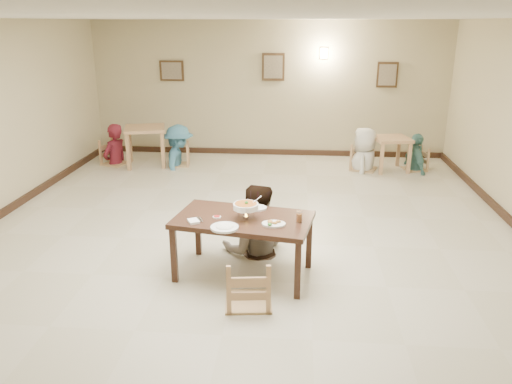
# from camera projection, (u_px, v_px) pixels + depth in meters

# --- Properties ---
(floor) EXTENTS (10.00, 10.00, 0.00)m
(floor) POSITION_uv_depth(u_px,v_px,m) (246.00, 242.00, 7.03)
(floor) COLOR beige
(floor) RESTS_ON ground
(ceiling) EXTENTS (10.00, 10.00, 0.00)m
(ceiling) POSITION_uv_depth(u_px,v_px,m) (244.00, 17.00, 6.06)
(ceiling) COLOR silver
(ceiling) RESTS_ON wall_back
(wall_back) EXTENTS (10.00, 0.00, 10.00)m
(wall_back) POSITION_uv_depth(u_px,v_px,m) (269.00, 89.00, 11.26)
(wall_back) COLOR #BDB089
(wall_back) RESTS_ON floor
(baseboard_back) EXTENTS (8.00, 0.06, 0.12)m
(baseboard_back) POSITION_uv_depth(u_px,v_px,m) (268.00, 152.00, 11.70)
(baseboard_back) COLOR #301D13
(baseboard_back) RESTS_ON floor
(picture_a) EXTENTS (0.55, 0.04, 0.45)m
(picture_a) POSITION_uv_depth(u_px,v_px,m) (172.00, 71.00, 11.27)
(picture_a) COLOR #3A2717
(picture_a) RESTS_ON wall_back
(picture_b) EXTENTS (0.50, 0.04, 0.60)m
(picture_b) POSITION_uv_depth(u_px,v_px,m) (273.00, 67.00, 11.05)
(picture_b) COLOR #3A2717
(picture_b) RESTS_ON wall_back
(picture_c) EXTENTS (0.45, 0.04, 0.55)m
(picture_c) POSITION_uv_depth(u_px,v_px,m) (387.00, 75.00, 10.89)
(picture_c) COLOR #3A2717
(picture_c) RESTS_ON wall_back
(wall_sconce) EXTENTS (0.16, 0.05, 0.22)m
(wall_sconce) POSITION_uv_depth(u_px,v_px,m) (324.00, 53.00, 10.87)
(wall_sconce) COLOR #FFD88C
(wall_sconce) RESTS_ON wall_back
(main_table) EXTENTS (1.73, 1.16, 0.75)m
(main_table) POSITION_uv_depth(u_px,v_px,m) (243.00, 224.00, 5.93)
(main_table) COLOR #3A2014
(main_table) RESTS_ON floor
(chair_far) EXTENTS (0.43, 0.43, 0.92)m
(chair_far) POSITION_uv_depth(u_px,v_px,m) (254.00, 216.00, 6.73)
(chair_far) COLOR tan
(chair_far) RESTS_ON floor
(chair_near) EXTENTS (0.50, 0.50, 1.07)m
(chair_near) POSITION_uv_depth(u_px,v_px,m) (248.00, 259.00, 5.34)
(chair_near) COLOR tan
(chair_near) RESTS_ON floor
(main_diner) EXTENTS (0.98, 0.80, 1.87)m
(main_diner) POSITION_uv_depth(u_px,v_px,m) (255.00, 185.00, 6.48)
(main_diner) COLOR gray
(main_diner) RESTS_ON floor
(curry_warmer) EXTENTS (0.33, 0.30, 0.27)m
(curry_warmer) POSITION_uv_depth(u_px,v_px,m) (246.00, 206.00, 5.81)
(curry_warmer) COLOR silver
(curry_warmer) RESTS_ON main_table
(rice_plate_far) EXTENTS (0.31, 0.31, 0.07)m
(rice_plate_far) POSITION_uv_depth(u_px,v_px,m) (254.00, 208.00, 6.17)
(rice_plate_far) COLOR white
(rice_plate_far) RESTS_ON main_table
(rice_plate_near) EXTENTS (0.32, 0.32, 0.07)m
(rice_plate_near) POSITION_uv_depth(u_px,v_px,m) (225.00, 227.00, 5.58)
(rice_plate_near) COLOR white
(rice_plate_near) RESTS_ON main_table
(fried_plate) EXTENTS (0.27, 0.27, 0.06)m
(fried_plate) POSITION_uv_depth(u_px,v_px,m) (274.00, 223.00, 5.67)
(fried_plate) COLOR white
(fried_plate) RESTS_ON main_table
(chili_dish) EXTENTS (0.10, 0.10, 0.02)m
(chili_dish) POSITION_uv_depth(u_px,v_px,m) (217.00, 217.00, 5.89)
(chili_dish) COLOR white
(chili_dish) RESTS_ON main_table
(napkin_cutlery) EXTENTS (0.20, 0.24, 0.03)m
(napkin_cutlery) POSITION_uv_depth(u_px,v_px,m) (194.00, 221.00, 5.76)
(napkin_cutlery) COLOR white
(napkin_cutlery) RESTS_ON main_table
(drink_glass) EXTENTS (0.07, 0.07, 0.13)m
(drink_glass) POSITION_uv_depth(u_px,v_px,m) (299.00, 217.00, 5.75)
(drink_glass) COLOR white
(drink_glass) RESTS_ON main_table
(bg_table_left) EXTENTS (1.03, 1.03, 0.83)m
(bg_table_left) POSITION_uv_depth(u_px,v_px,m) (145.00, 134.00, 10.62)
(bg_table_left) COLOR tan
(bg_table_left) RESTS_ON floor
(bg_table_right) EXTENTS (0.82, 0.82, 0.70)m
(bg_table_right) POSITION_uv_depth(u_px,v_px,m) (391.00, 144.00, 10.28)
(bg_table_right) COLOR tan
(bg_table_right) RESTS_ON floor
(bg_chair_ll) EXTENTS (0.48, 0.48, 1.03)m
(bg_chair_ll) POSITION_uv_depth(u_px,v_px,m) (114.00, 141.00, 10.73)
(bg_chair_ll) COLOR tan
(bg_chair_ll) RESTS_ON floor
(bg_chair_lr) EXTENTS (0.43, 0.43, 0.92)m
(bg_chair_lr) POSITION_uv_depth(u_px,v_px,m) (178.00, 145.00, 10.67)
(bg_chair_lr) COLOR tan
(bg_chair_lr) RESTS_ON floor
(bg_chair_rl) EXTENTS (0.50, 0.50, 1.06)m
(bg_chair_rl) POSITION_uv_depth(u_px,v_px,m) (365.00, 145.00, 10.33)
(bg_chair_rl) COLOR tan
(bg_chair_rl) RESTS_ON floor
(bg_chair_rr) EXTENTS (0.43, 0.43, 0.91)m
(bg_chair_rr) POSITION_uv_depth(u_px,v_px,m) (416.00, 149.00, 10.34)
(bg_chair_rr) COLOR tan
(bg_chair_rr) RESTS_ON floor
(bg_diner_a) EXTENTS (0.65, 0.76, 1.78)m
(bg_diner_a) POSITION_uv_depth(u_px,v_px,m) (112.00, 124.00, 10.61)
(bg_diner_a) COLOR maroon
(bg_diner_a) RESTS_ON floor
(bg_diner_b) EXTENTS (0.72, 1.18, 1.77)m
(bg_diner_b) POSITION_uv_depth(u_px,v_px,m) (177.00, 125.00, 10.53)
(bg_diner_b) COLOR teal
(bg_diner_b) RESTS_ON floor
(bg_diner_c) EXTENTS (0.73, 0.96, 1.78)m
(bg_diner_c) POSITION_uv_depth(u_px,v_px,m) (366.00, 128.00, 10.22)
(bg_diner_c) COLOR silver
(bg_diner_c) RESTS_ON floor
(bg_diner_d) EXTENTS (0.55, 0.96, 1.54)m
(bg_diner_d) POSITION_uv_depth(u_px,v_px,m) (418.00, 134.00, 10.24)
(bg_diner_d) COLOR teal
(bg_diner_d) RESTS_ON floor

